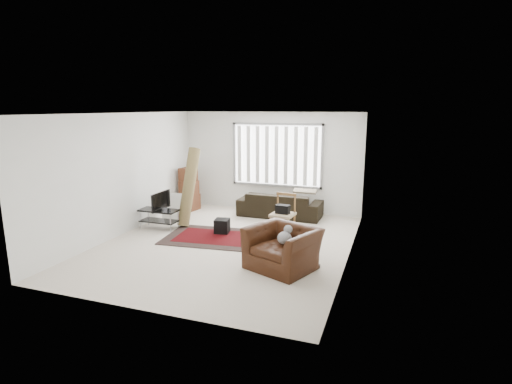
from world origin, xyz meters
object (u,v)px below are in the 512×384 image
moving_boxes (189,190)px  sofa (280,201)px  armchair (282,245)px  tv_stand (159,215)px  side_chair (283,212)px

moving_boxes → sofa: (2.60, 0.15, -0.13)m
moving_boxes → sofa: 2.61m
armchair → tv_stand: bearing=-179.3°
tv_stand → armchair: bearing=-21.4°
side_chair → armchair: size_ratio=0.64×
moving_boxes → armchair: bearing=-41.4°
tv_stand → sofa: 3.12m
tv_stand → side_chair: size_ratio=1.00×
moving_boxes → armchair: size_ratio=0.82×
sofa → tv_stand: bearing=39.8°
tv_stand → armchair: (3.39, -1.33, 0.09)m
tv_stand → side_chair: 2.94m
tv_stand → moving_boxes: bearing=96.2°
moving_boxes → sofa: bearing=3.3°
tv_stand → side_chair: bearing=10.8°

